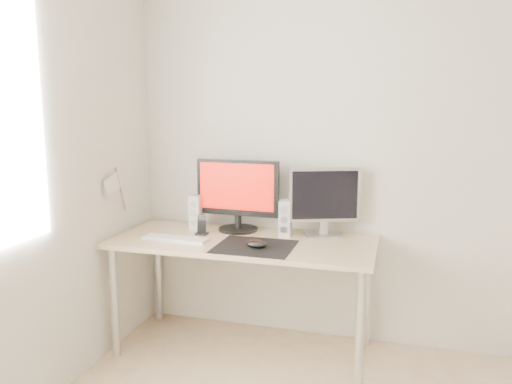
{
  "coord_description": "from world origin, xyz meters",
  "views": [
    {
      "loc": [
        -0.04,
        -1.45,
        1.54
      ],
      "look_at": [
        -0.88,
        1.48,
        1.01
      ],
      "focal_mm": 35.0,
      "sensor_mm": 36.0,
      "label": 1
    }
  ],
  "objects_px": {
    "second_monitor": "(324,198)",
    "phone_dock": "(202,229)",
    "mouse": "(256,244)",
    "speaker_right": "(286,218)",
    "desk": "(244,251)",
    "main_monitor": "(238,193)",
    "speaker_left": "(196,212)",
    "keyboard": "(175,239)"
  },
  "relations": [
    {
      "from": "desk",
      "to": "speaker_left",
      "type": "bearing_deg",
      "value": 157.23
    },
    {
      "from": "second_monitor",
      "to": "main_monitor",
      "type": "bearing_deg",
      "value": -177.99
    },
    {
      "from": "keyboard",
      "to": "main_monitor",
      "type": "bearing_deg",
      "value": 47.32
    },
    {
      "from": "desk",
      "to": "phone_dock",
      "type": "bearing_deg",
      "value": 173.55
    },
    {
      "from": "main_monitor",
      "to": "keyboard",
      "type": "relative_size",
      "value": 1.3
    },
    {
      "from": "mouse",
      "to": "keyboard",
      "type": "xyz_separation_m",
      "value": [
        -0.53,
        0.04,
        -0.02
      ]
    },
    {
      "from": "main_monitor",
      "to": "speaker_right",
      "type": "bearing_deg",
      "value": -8.54
    },
    {
      "from": "main_monitor",
      "to": "keyboard",
      "type": "bearing_deg",
      "value": -132.68
    },
    {
      "from": "main_monitor",
      "to": "phone_dock",
      "type": "distance_m",
      "value": 0.33
    },
    {
      "from": "mouse",
      "to": "desk",
      "type": "xyz_separation_m",
      "value": [
        -0.13,
        0.17,
        -0.1
      ]
    },
    {
      "from": "mouse",
      "to": "second_monitor",
      "type": "bearing_deg",
      "value": 49.51
    },
    {
      "from": "mouse",
      "to": "desk",
      "type": "bearing_deg",
      "value": 127.81
    },
    {
      "from": "phone_dock",
      "to": "second_monitor",
      "type": "bearing_deg",
      "value": 13.67
    },
    {
      "from": "speaker_right",
      "to": "keyboard",
      "type": "relative_size",
      "value": 0.54
    },
    {
      "from": "speaker_left",
      "to": "keyboard",
      "type": "height_order",
      "value": "speaker_left"
    },
    {
      "from": "second_monitor",
      "to": "speaker_left",
      "type": "bearing_deg",
      "value": -176.26
    },
    {
      "from": "main_monitor",
      "to": "speaker_right",
      "type": "height_order",
      "value": "main_monitor"
    },
    {
      "from": "second_monitor",
      "to": "phone_dock",
      "type": "bearing_deg",
      "value": -166.33
    },
    {
      "from": "phone_dock",
      "to": "mouse",
      "type": "bearing_deg",
      "value": -25.79
    },
    {
      "from": "second_monitor",
      "to": "speaker_right",
      "type": "distance_m",
      "value": 0.27
    },
    {
      "from": "speaker_left",
      "to": "keyboard",
      "type": "relative_size",
      "value": 0.54
    },
    {
      "from": "speaker_left",
      "to": "keyboard",
      "type": "bearing_deg",
      "value": -93.34
    },
    {
      "from": "desk",
      "to": "phone_dock",
      "type": "height_order",
      "value": "phone_dock"
    },
    {
      "from": "mouse",
      "to": "keyboard",
      "type": "height_order",
      "value": "mouse"
    },
    {
      "from": "second_monitor",
      "to": "mouse",
      "type": "bearing_deg",
      "value": -130.49
    },
    {
      "from": "desk",
      "to": "speaker_left",
      "type": "distance_m",
      "value": 0.45
    },
    {
      "from": "main_monitor",
      "to": "speaker_left",
      "type": "distance_m",
      "value": 0.31
    },
    {
      "from": "mouse",
      "to": "speaker_left",
      "type": "bearing_deg",
      "value": 147.23
    },
    {
      "from": "desk",
      "to": "second_monitor",
      "type": "xyz_separation_m",
      "value": [
        0.46,
        0.21,
        0.32
      ]
    },
    {
      "from": "second_monitor",
      "to": "keyboard",
      "type": "bearing_deg",
      "value": -158.29
    },
    {
      "from": "phone_dock",
      "to": "keyboard",
      "type": "bearing_deg",
      "value": -124.41
    },
    {
      "from": "mouse",
      "to": "phone_dock",
      "type": "relative_size",
      "value": 0.96
    },
    {
      "from": "keyboard",
      "to": "phone_dock",
      "type": "relative_size",
      "value": 3.33
    },
    {
      "from": "desk",
      "to": "keyboard",
      "type": "xyz_separation_m",
      "value": [
        -0.4,
        -0.13,
        0.09
      ]
    },
    {
      "from": "desk",
      "to": "mouse",
      "type": "bearing_deg",
      "value": -52.19
    },
    {
      "from": "second_monitor",
      "to": "keyboard",
      "type": "relative_size",
      "value": 1.02
    },
    {
      "from": "speaker_left",
      "to": "keyboard",
      "type": "distance_m",
      "value": 0.31
    },
    {
      "from": "mouse",
      "to": "main_monitor",
      "type": "distance_m",
      "value": 0.49
    },
    {
      "from": "mouse",
      "to": "speaker_right",
      "type": "height_order",
      "value": "speaker_right"
    },
    {
      "from": "mouse",
      "to": "desk",
      "type": "height_order",
      "value": "mouse"
    },
    {
      "from": "mouse",
      "to": "speaker_right",
      "type": "xyz_separation_m",
      "value": [
        0.1,
        0.32,
        0.09
      ]
    },
    {
      "from": "desk",
      "to": "main_monitor",
      "type": "relative_size",
      "value": 2.9
    }
  ]
}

